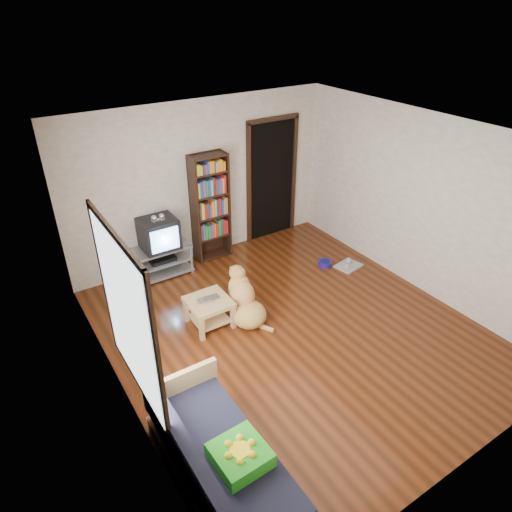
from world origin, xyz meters
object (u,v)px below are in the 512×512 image
laptop (209,301)px  dog (244,301)px  tv_stand (162,260)px  grey_rag (349,266)px  sofa (218,463)px  dog_bowl (325,263)px  green_cushion (240,455)px  bookshelf (210,202)px  coffee_table (209,307)px  crt_tv (158,233)px

laptop → dog: 0.50m
laptop → tv_stand: (-0.04, 1.56, -0.14)m
grey_rag → sofa: bearing=-149.0°
laptop → dog_bowl: (2.33, 0.36, -0.37)m
sofa → dog: sofa is taller
green_cushion → laptop: 2.43m
tv_stand → bookshelf: 1.20m
grey_rag → dog_bowl: bearing=140.2°
dog_bowl → tv_stand: bearing=153.2°
coffee_table → dog: 0.49m
bookshelf → dog: bookshelf is taller
laptop → tv_stand: size_ratio=0.33×
coffee_table → dog: dog is taller
dog_bowl → sofa: size_ratio=0.12×
crt_tv → sofa: bearing=-104.9°
crt_tv → coffee_table: (0.04, -1.55, -0.46)m
laptop → grey_rag: laptop is taller
coffee_table → dog: size_ratio=0.59×
green_cushion → tv_stand: size_ratio=0.50×
crt_tv → bookshelf: bearing=4.3°
tv_stand → crt_tv: (0.00, 0.02, 0.47)m
laptop → tv_stand: bearing=97.1°
dog_bowl → laptop: bearing=-171.2°
coffee_table → grey_rag: bearing=1.8°
grey_rag → bookshelf: bearing=138.1°
bookshelf → green_cushion: bearing=-114.7°
laptop → tv_stand: 1.56m
laptop → grey_rag: (2.63, 0.11, -0.40)m
tv_stand → sofa: sofa is taller
green_cushion → crt_tv: 3.94m
laptop → dog_bowl: size_ratio=1.34×
laptop → sofa: size_ratio=0.16×
dog_bowl → crt_tv: bearing=152.8°
tv_stand → coffee_table: size_ratio=1.64×
laptop → tv_stand: tv_stand is taller
laptop → dog: bearing=-7.0°
crt_tv → tv_stand: bearing=-90.0°
green_cushion → crt_tv: (0.85, 3.84, 0.25)m
grey_rag → crt_tv: (-2.67, 1.47, 0.73)m
dog_bowl → dog: size_ratio=0.24×
grey_rag → laptop: bearing=-177.6°
sofa → bookshelf: bearing=62.7°
grey_rag → bookshelf: bookshelf is taller
green_cushion → laptop: (0.89, 2.26, -0.08)m
coffee_table → dog: (0.47, -0.14, -0.00)m
grey_rag → bookshelf: 2.51m
dog_bowl → dog: dog is taller
laptop → bookshelf: bearing=66.8°
dog_bowl → tv_stand: tv_stand is taller
sofa → dog_bowl: bearing=36.1°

